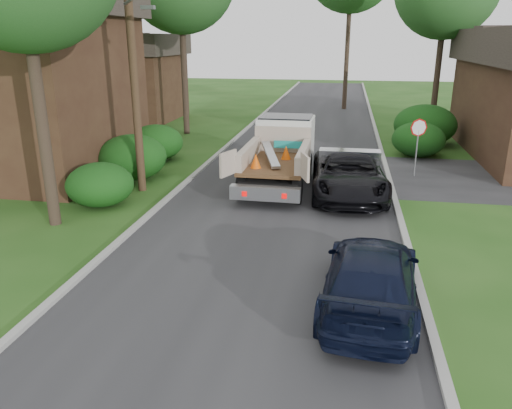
{
  "coord_description": "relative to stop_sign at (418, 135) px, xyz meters",
  "views": [
    {
      "loc": [
        2.15,
        -12.59,
        5.67
      ],
      "look_at": [
        -0.19,
        0.52,
        1.2
      ],
      "focal_mm": 35.0,
      "sensor_mm": 36.0,
      "label": 1
    }
  ],
  "objects": [
    {
      "name": "house_left_near",
      "position": [
        -17.2,
        -2.0,
        2.5
      ],
      "size": [
        9.72,
        8.64,
        8.4
      ],
      "color": "#3B2318",
      "rests_on": "ground"
    },
    {
      "name": "stop_sign",
      "position": [
        0.0,
        0.0,
        0.0
      ],
      "size": [
        0.71,
        0.32,
        2.48
      ],
      "color": "slate",
      "rests_on": "ground"
    },
    {
      "name": "hedge_right_a",
      "position": [
        0.6,
        4.0,
        -0.93
      ],
      "size": [
        2.6,
        2.6,
        1.7
      ],
      "primitive_type": "ellipsoid",
      "color": "#0D3B0F",
      "rests_on": "ground"
    },
    {
      "name": "utility_pole",
      "position": [
        -10.68,
        -4.02,
        3.4
      ],
      "size": [
        2.42,
        1.25,
        10.0
      ],
      "color": "#382619",
      "rests_on": "ground"
    },
    {
      "name": "black_pickup",
      "position": [
        -2.8,
        -3.2,
        -0.97
      ],
      "size": [
        2.98,
        5.93,
        1.61
      ],
      "primitive_type": "imported",
      "rotation": [
        0.0,
        0.0,
        0.06
      ],
      "color": "black",
      "rests_on": "ground"
    },
    {
      "name": "hedge_left_c",
      "position": [
        -12.0,
        1.0,
        -0.93
      ],
      "size": [
        2.6,
        2.6,
        1.7
      ],
      "primitive_type": "ellipsoid",
      "color": "#0D3B0F",
      "rests_on": "ground"
    },
    {
      "name": "road",
      "position": [
        -5.2,
        1.0,
        -1.77
      ],
      "size": [
        8.0,
        90.0,
        0.02
      ],
      "primitive_type": "cube",
      "color": "#28282B",
      "rests_on": "ground"
    },
    {
      "name": "flatbed_truck",
      "position": [
        -5.56,
        -1.39,
        -0.44
      ],
      "size": [
        3.06,
        6.54,
        2.47
      ],
      "rotation": [
        0.0,
        0.0,
        -0.01
      ],
      "color": "black",
      "rests_on": "ground"
    },
    {
      "name": "curb_right",
      "position": [
        -1.1,
        1.0,
        -1.72
      ],
      "size": [
        0.2,
        90.0,
        0.12
      ],
      "primitive_type": "cube",
      "color": "#9E9E99",
      "rests_on": "ground"
    },
    {
      "name": "hedge_left_a",
      "position": [
        -11.4,
        -6.0,
        -1.01
      ],
      "size": [
        2.34,
        2.34,
        1.53
      ],
      "primitive_type": "ellipsoid",
      "color": "#0D3B0F",
      "rests_on": "ground"
    },
    {
      "name": "hedge_left_b",
      "position": [
        -11.7,
        -2.5,
        -0.84
      ],
      "size": [
        2.86,
        2.86,
        1.87
      ],
      "primitive_type": "ellipsoid",
      "color": "#0D3B0F",
      "rests_on": "ground"
    },
    {
      "name": "ground",
      "position": [
        -5.2,
        -9.0,
        -1.78
      ],
      "size": [
        120.0,
        120.0,
        0.0
      ],
      "primitive_type": "plane",
      "color": "#204B15",
      "rests_on": "ground"
    },
    {
      "name": "curb_left",
      "position": [
        -9.3,
        1.0,
        -1.72
      ],
      "size": [
        0.2,
        90.0,
        0.12
      ],
      "primitive_type": "cube",
      "color": "#9E9E99",
      "rests_on": "ground"
    },
    {
      "name": "house_left_far",
      "position": [
        -18.7,
        13.0,
        1.27
      ],
      "size": [
        7.56,
        7.56,
        6.0
      ],
      "color": "#3B2318",
      "rests_on": "ground"
    },
    {
      "name": "navy_suv",
      "position": [
        -2.3,
        -11.5,
        -1.06
      ],
      "size": [
        2.41,
        5.07,
        1.43
      ],
      "primitive_type": "imported",
      "rotation": [
        0.0,
        0.0,
        3.06
      ],
      "color": "black",
      "rests_on": "ground"
    },
    {
      "name": "hedge_right_b",
      "position": [
        1.3,
        7.0,
        -0.67
      ],
      "size": [
        3.38,
        3.38,
        2.21
      ],
      "primitive_type": "ellipsoid",
      "color": "#0D3B0F",
      "rests_on": "ground"
    }
  ]
}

